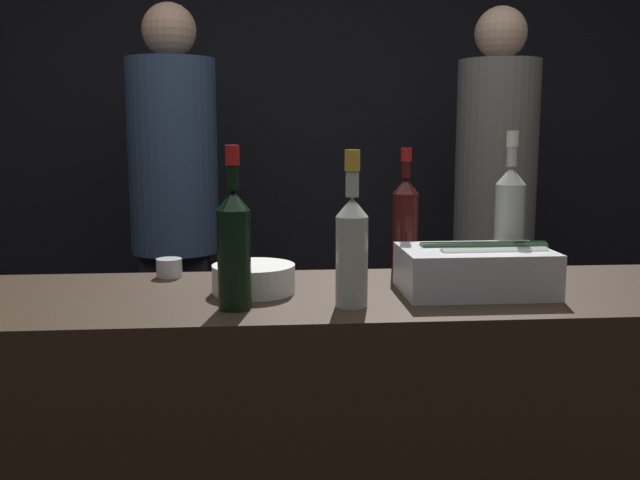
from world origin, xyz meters
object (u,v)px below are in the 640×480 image
white_wine_bottle (509,217)px  red_wine_bottle_tall (405,222)px  bowl_white (254,278)px  candle_votive (169,268)px  person_in_hoodie (494,203)px  red_wine_bottle_burgundy (234,244)px  ice_bin_with_bottles (478,268)px  person_blond_tee (175,208)px  rose_wine_bottle (352,244)px

white_wine_bottle → red_wine_bottle_tall: bearing=169.2°
bowl_white → candle_votive: bowl_white is taller
person_in_hoodie → bowl_white: bearing=42.2°
bowl_white → red_wine_bottle_burgundy: size_ratio=0.56×
red_wine_bottle_burgundy → ice_bin_with_bottles: bearing=11.0°
bowl_white → person_blond_tee: (-0.32, 1.25, 0.03)m
person_in_hoodie → red_wine_bottle_burgundy: bearing=44.3°
candle_votive → red_wine_bottle_tall: size_ratio=0.20×
candle_votive → rose_wine_bottle: bearing=-39.0°
bowl_white → candle_votive: (-0.22, 0.20, -0.01)m
ice_bin_with_bottles → red_wine_bottle_tall: red_wine_bottle_tall is taller
rose_wine_bottle → ice_bin_with_bottles: bearing=19.3°
white_wine_bottle → person_in_hoodie: 1.16m
person_blond_tee → ice_bin_with_bottles: bearing=-57.2°
ice_bin_with_bottles → white_wine_bottle: size_ratio=0.94×
white_wine_bottle → person_in_hoodie: (0.33, 1.11, -0.08)m
red_wine_bottle_burgundy → person_blond_tee: bearing=101.6°
person_blond_tee → bowl_white: bearing=-75.8°
rose_wine_bottle → bowl_white: bearing=144.3°
candle_votive → white_wine_bottle: bearing=-3.9°
white_wine_bottle → red_wine_bottle_burgundy: size_ratio=1.08×
red_wine_bottle_burgundy → rose_wine_bottle: bearing=-0.0°
white_wine_bottle → person_in_hoodie: bearing=73.3°
person_blond_tee → rose_wine_bottle: bearing=-69.5°
red_wine_bottle_tall → red_wine_bottle_burgundy: size_ratio=0.96×
ice_bin_with_bottles → candle_votive: 0.78m
red_wine_bottle_tall → white_wine_bottle: 0.27m
ice_bin_with_bottles → person_blond_tee: size_ratio=0.19×
white_wine_bottle → ice_bin_with_bottles: bearing=-127.1°
ice_bin_with_bottles → red_wine_bottle_tall: (-0.13, 0.23, 0.08)m
red_wine_bottle_tall → candle_votive: bearing=179.1°
rose_wine_bottle → person_blond_tee: person_blond_tee is taller
bowl_white → person_blond_tee: bearing=104.6°
ice_bin_with_bottles → red_wine_bottle_burgundy: bearing=-169.0°
candle_votive → rose_wine_bottle: (0.43, -0.35, 0.11)m
person_blond_tee → person_in_hoodie: bearing=-0.5°
white_wine_bottle → red_wine_bottle_burgundy: (-0.69, -0.29, -0.01)m
white_wine_bottle → rose_wine_bottle: bearing=-147.1°
red_wine_bottle_tall → white_wine_bottle: size_ratio=0.88×
candle_votive → person_in_hoodie: person_in_hoodie is taller
ice_bin_with_bottles → person_in_hoodie: size_ratio=0.19×
bowl_white → person_in_hoodie: (0.99, 1.24, 0.04)m
red_wine_bottle_burgundy → rose_wine_bottle: red_wine_bottle_burgundy is taller
ice_bin_with_bottles → red_wine_bottle_tall: 0.27m
rose_wine_bottle → person_blond_tee: 1.50m
bowl_white → rose_wine_bottle: bearing=-35.7°
red_wine_bottle_burgundy → person_in_hoodie: size_ratio=0.19×
bowl_white → person_in_hoodie: person_in_hoodie is taller
red_wine_bottle_burgundy → red_wine_bottle_tall: bearing=38.0°
ice_bin_with_bottles → candle_votive: ice_bin_with_bottles is taller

